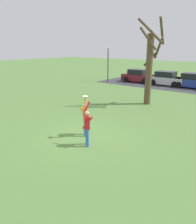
{
  "coord_description": "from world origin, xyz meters",
  "views": [
    {
      "loc": [
        7.21,
        -7.88,
        4.42
      ],
      "look_at": [
        0.44,
        0.64,
        1.21
      ],
      "focal_mm": 36.18,
      "sensor_mm": 36.0,
      "label": 1
    }
  ],
  "objects_px": {
    "frisbee_disc": "(85,96)",
    "bare_tree_tall": "(150,65)",
    "person_defender": "(87,125)",
    "parked_car_silver": "(166,79)",
    "parked_car_blue": "(193,81)",
    "lamppost_by_lot": "(108,61)",
    "parked_car_maroon": "(138,76)",
    "person_catcher": "(85,117)"
  },
  "relations": [
    {
      "from": "frisbee_disc",
      "to": "bare_tree_tall",
      "type": "xyz_separation_m",
      "value": [
        -0.63,
        8.05,
        0.95
      ]
    },
    {
      "from": "person_defender",
      "to": "parked_car_silver",
      "type": "relative_size",
      "value": 0.5
    },
    {
      "from": "parked_car_blue",
      "to": "lamppost_by_lot",
      "type": "bearing_deg",
      "value": -168.06
    },
    {
      "from": "person_defender",
      "to": "frisbee_disc",
      "type": "bearing_deg",
      "value": 0.0
    },
    {
      "from": "parked_car_silver",
      "to": "parked_car_blue",
      "type": "relative_size",
      "value": 1.0
    },
    {
      "from": "parked_car_maroon",
      "to": "bare_tree_tall",
      "type": "bearing_deg",
      "value": -58.13
    },
    {
      "from": "parked_car_maroon",
      "to": "parked_car_silver",
      "type": "relative_size",
      "value": 1.0
    },
    {
      "from": "bare_tree_tall",
      "to": "parked_car_blue",
      "type": "bearing_deg",
      "value": 86.23
    },
    {
      "from": "person_catcher",
      "to": "bare_tree_tall",
      "type": "xyz_separation_m",
      "value": [
        -0.47,
        7.89,
        2.06
      ]
    },
    {
      "from": "parked_car_blue",
      "to": "parked_car_silver",
      "type": "bearing_deg",
      "value": -178.3
    },
    {
      "from": "frisbee_disc",
      "to": "person_catcher",
      "type": "bearing_deg",
      "value": 135.63
    },
    {
      "from": "person_defender",
      "to": "parked_car_blue",
      "type": "distance_m",
      "value": 18.31
    },
    {
      "from": "parked_car_maroon",
      "to": "parked_car_blue",
      "type": "height_order",
      "value": "same"
    },
    {
      "from": "parked_car_maroon",
      "to": "parked_car_silver",
      "type": "height_order",
      "value": "same"
    },
    {
      "from": "bare_tree_tall",
      "to": "parked_car_silver",
      "type": "bearing_deg",
      "value": 104.02
    },
    {
      "from": "person_catcher",
      "to": "frisbee_disc",
      "type": "relative_size",
      "value": 8.3
    },
    {
      "from": "person_catcher",
      "to": "parked_car_silver",
      "type": "height_order",
      "value": "person_catcher"
    },
    {
      "from": "person_catcher",
      "to": "lamppost_by_lot",
      "type": "xyz_separation_m",
      "value": [
        -9.7,
        15.24,
        1.6
      ]
    },
    {
      "from": "frisbee_disc",
      "to": "parked_car_silver",
      "type": "distance_m",
      "value": 17.78
    },
    {
      "from": "parked_car_maroon",
      "to": "lamppost_by_lot",
      "type": "height_order",
      "value": "lamppost_by_lot"
    },
    {
      "from": "parked_car_silver",
      "to": "lamppost_by_lot",
      "type": "relative_size",
      "value": 0.97
    },
    {
      "from": "person_defender",
      "to": "parked_car_maroon",
      "type": "xyz_separation_m",
      "value": [
        -7.38,
        18.23,
        -0.25
      ]
    },
    {
      "from": "person_catcher",
      "to": "lamppost_by_lot",
      "type": "height_order",
      "value": "lamppost_by_lot"
    },
    {
      "from": "frisbee_disc",
      "to": "parked_car_maroon",
      "type": "xyz_separation_m",
      "value": [
        -6.66,
        17.53,
        -1.37
      ]
    },
    {
      "from": "bare_tree_tall",
      "to": "lamppost_by_lot",
      "type": "distance_m",
      "value": 11.81
    },
    {
      "from": "parked_car_silver",
      "to": "person_defender",
      "type": "bearing_deg",
      "value": -79.08
    },
    {
      "from": "parked_car_silver",
      "to": "parked_car_maroon",
      "type": "bearing_deg",
      "value": 178.47
    },
    {
      "from": "person_defender",
      "to": "lamppost_by_lot",
      "type": "relative_size",
      "value": 0.48
    },
    {
      "from": "frisbee_disc",
      "to": "parked_car_blue",
      "type": "distance_m",
      "value": 17.64
    },
    {
      "from": "parked_car_maroon",
      "to": "parked_car_silver",
      "type": "bearing_deg",
      "value": -1.53
    },
    {
      "from": "parked_car_blue",
      "to": "lamppost_by_lot",
      "type": "relative_size",
      "value": 0.97
    },
    {
      "from": "frisbee_disc",
      "to": "lamppost_by_lot",
      "type": "height_order",
      "value": "lamppost_by_lot"
    },
    {
      "from": "person_catcher",
      "to": "parked_car_blue",
      "type": "relative_size",
      "value": 0.51
    },
    {
      "from": "parked_car_maroon",
      "to": "lamppost_by_lot",
      "type": "xyz_separation_m",
      "value": [
        -3.2,
        -2.13,
        1.86
      ]
    },
    {
      "from": "frisbee_disc",
      "to": "parked_car_maroon",
      "type": "bearing_deg",
      "value": 110.81
    },
    {
      "from": "person_catcher",
      "to": "person_defender",
      "type": "relative_size",
      "value": 1.02
    },
    {
      "from": "person_catcher",
      "to": "parked_car_maroon",
      "type": "relative_size",
      "value": 0.51
    },
    {
      "from": "frisbee_disc",
      "to": "parked_car_blue",
      "type": "xyz_separation_m",
      "value": [
        -0.0,
        17.59,
        -1.37
      ]
    },
    {
      "from": "parked_car_blue",
      "to": "lamppost_by_lot",
      "type": "xyz_separation_m",
      "value": [
        -9.86,
        -2.19,
        1.86
      ]
    },
    {
      "from": "bare_tree_tall",
      "to": "lamppost_by_lot",
      "type": "height_order",
      "value": "bare_tree_tall"
    },
    {
      "from": "person_catcher",
      "to": "person_defender",
      "type": "xyz_separation_m",
      "value": [
        0.88,
        -0.86,
        -0.0
      ]
    },
    {
      "from": "person_catcher",
      "to": "parked_car_blue",
      "type": "xyz_separation_m",
      "value": [
        0.16,
        17.43,
        -0.25
      ]
    }
  ]
}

